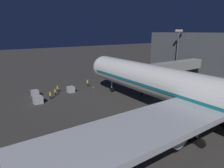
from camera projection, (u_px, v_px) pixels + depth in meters
The scene contains 13 objects.
ground_plane at pixel (158, 112), 37.13m from camera, with size 320.00×320.00×0.00m, color #383533.
airliner_at_gate at pixel (223, 100), 26.65m from camera, with size 53.14×67.68×18.86m.
jet_bridge at pixel (166, 68), 49.80m from camera, with size 23.61×3.40×7.35m.
apron_floodlight_mast at pixel (177, 50), 61.48m from camera, with size 2.90×0.50×15.36m.
baggage_container_near_belt at pixel (71, 89), 49.00m from camera, with size 1.58×1.73×1.45m, color #B7BABF.
baggage_container_mid_row at pixel (38, 100), 41.37m from camera, with size 1.84×1.70×1.56m, color #B7BABF.
baggage_container_far_row at pixel (35, 93), 45.88m from camera, with size 1.53×1.89×1.46m, color #B7BABF.
ground_crew_near_nose_gear at pixel (58, 89), 48.80m from camera, with size 0.40×0.40×1.73m.
ground_crew_marshaller_fwd at pixel (55, 92), 46.29m from camera, with size 0.40×0.40×1.75m.
ground_crew_under_port_wing at pixel (88, 83), 54.07m from camera, with size 0.40×0.40×1.85m.
ground_crew_walking_aft at pixel (50, 95), 43.94m from camera, with size 0.40×0.40×1.77m.
traffic_cone_nose_port at pixel (107, 85), 55.03m from camera, with size 0.36×0.36×0.55m, color orange.
traffic_cone_nose_starboard at pixel (93, 87), 52.62m from camera, with size 0.36×0.36×0.55m, color orange.
Camera 1 is at (26.72, 23.42, 14.87)m, focal length 31.27 mm.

